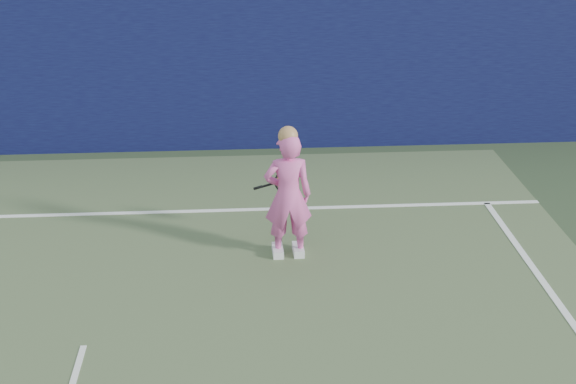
{
  "coord_description": "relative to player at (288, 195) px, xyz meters",
  "views": [
    {
      "loc": [
        1.52,
        -5.52,
        4.38
      ],
      "look_at": [
        2.07,
        2.75,
        0.79
      ],
      "focal_mm": 50.0,
      "sensor_mm": 36.0,
      "label": 1
    }
  ],
  "objects": [
    {
      "name": "backstop_wall",
      "position": [
        -2.07,
        3.75,
        0.49
      ],
      "size": [
        24.0,
        0.4,
        2.5
      ],
      "primitive_type": "cube",
      "color": "#0C0C35",
      "rests_on": "ground"
    },
    {
      "name": "racket",
      "position": [
        -0.03,
        0.43,
        -0.01
      ],
      "size": [
        0.53,
        0.11,
        0.28
      ],
      "rotation": [
        0.0,
        0.0,
        -0.12
      ],
      "color": "black",
      "rests_on": "ground"
    },
    {
      "name": "player",
      "position": [
        0.0,
        0.0,
        0.0
      ],
      "size": [
        0.55,
        0.37,
        1.57
      ],
      "rotation": [
        0.0,
        0.0,
        3.17
      ],
      "color": "#E559AA",
      "rests_on": "ground"
    }
  ]
}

